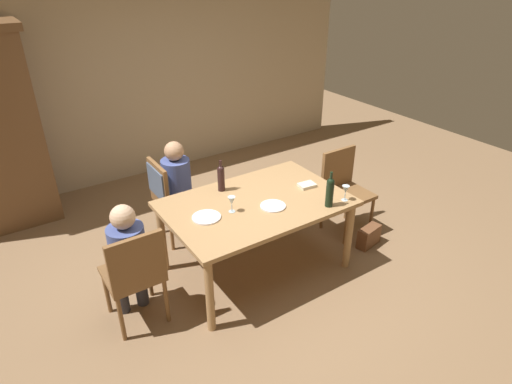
{
  "coord_description": "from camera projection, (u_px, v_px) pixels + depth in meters",
  "views": [
    {
      "loc": [
        -1.91,
        -2.87,
        2.72
      ],
      "look_at": [
        0.0,
        0.0,
        0.85
      ],
      "focal_mm": 30.45,
      "sensor_mm": 36.0,
      "label": 1
    }
  ],
  "objects": [
    {
      "name": "handbag",
      "position": [
        369.0,
        236.0,
        4.61
      ],
      "size": [
        0.3,
        0.17,
        0.22
      ],
      "primitive_type": "cube",
      "rotation": [
        0.0,
        0.0,
        3.33
      ],
      "color": "brown",
      "rests_on": "ground_plane"
    },
    {
      "name": "folded_napkin",
      "position": [
        307.0,
        185.0,
        4.22
      ],
      "size": [
        0.17,
        0.14,
        0.03
      ],
      "primitive_type": "cube",
      "rotation": [
        0.0,
        0.0,
        -0.11
      ],
      "color": "beige",
      "rests_on": "dining_table"
    },
    {
      "name": "rear_room_partition",
      "position": [
        140.0,
        76.0,
        5.7
      ],
      "size": [
        6.4,
        0.12,
        2.7
      ],
      "primitive_type": "cube",
      "color": "tan",
      "rests_on": "ground_plane"
    },
    {
      "name": "chair_left_end",
      "position": [
        135.0,
        272.0,
        3.42
      ],
      "size": [
        0.44,
        0.44,
        0.92
      ],
      "color": "brown",
      "rests_on": "ground_plane"
    },
    {
      "name": "wine_glass_centre",
      "position": [
        232.0,
        201.0,
        3.76
      ],
      "size": [
        0.07,
        0.07,
        0.15
      ],
      "color": "silver",
      "rests_on": "dining_table"
    },
    {
      "name": "wine_bottle_dark_red",
      "position": [
        221.0,
        177.0,
        4.1
      ],
      "size": [
        0.07,
        0.07,
        0.31
      ],
      "color": "black",
      "rests_on": "dining_table"
    },
    {
      "name": "dinner_plate_host",
      "position": [
        273.0,
        206.0,
        3.89
      ],
      "size": [
        0.23,
        0.23,
        0.01
      ],
      "primitive_type": "cylinder",
      "color": "white",
      "rests_on": "dining_table"
    },
    {
      "name": "wine_glass_near_left",
      "position": [
        346.0,
        190.0,
        3.94
      ],
      "size": [
        0.07,
        0.07,
        0.15
      ],
      "color": "silver",
      "rests_on": "dining_table"
    },
    {
      "name": "chair_far_left",
      "position": [
        167.0,
        191.0,
        4.48
      ],
      "size": [
        0.46,
        0.44,
        0.92
      ],
      "rotation": [
        0.0,
        0.0,
        -1.57
      ],
      "color": "brown",
      "rests_on": "ground_plane"
    },
    {
      "name": "dining_table",
      "position": [
        256.0,
        209.0,
        4.01
      ],
      "size": [
        1.65,
        1.09,
        0.75
      ],
      "color": "#A87F51",
      "rests_on": "ground_plane"
    },
    {
      "name": "dinner_plate_guest_left",
      "position": [
        206.0,
        217.0,
        3.72
      ],
      "size": [
        0.25,
        0.25,
        0.01
      ],
      "primitive_type": "cylinder",
      "color": "white",
      "rests_on": "dining_table"
    },
    {
      "name": "person_man_bearded",
      "position": [
        179.0,
        183.0,
        4.53
      ],
      "size": [
        0.34,
        0.3,
        1.11
      ],
      "rotation": [
        0.0,
        0.0,
        -1.57
      ],
      "color": "#33333D",
      "rests_on": "ground_plane"
    },
    {
      "name": "person_woman_host",
      "position": [
        128.0,
        254.0,
        3.45
      ],
      "size": [
        0.29,
        0.33,
        1.09
      ],
      "color": "#33333D",
      "rests_on": "ground_plane"
    },
    {
      "name": "ground_plane",
      "position": [
        256.0,
        267.0,
        4.33
      ],
      "size": [
        10.0,
        10.0,
        0.0
      ],
      "primitive_type": "plane",
      "color": "#846647"
    },
    {
      "name": "chair_right_end",
      "position": [
        344.0,
        185.0,
        4.72
      ],
      "size": [
        0.44,
        0.44,
        0.92
      ],
      "rotation": [
        0.0,
        0.0,
        3.14
      ],
      "color": "brown",
      "rests_on": "ground_plane"
    },
    {
      "name": "wine_bottle_tall_green",
      "position": [
        330.0,
        191.0,
        3.83
      ],
      "size": [
        0.07,
        0.07,
        0.34
      ],
      "color": "black",
      "rests_on": "dining_table"
    }
  ]
}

